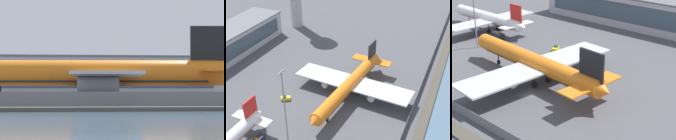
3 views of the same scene
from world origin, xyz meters
TOP-DOWN VIEW (x-y plane):
  - ground_plane at (0.00, 0.00)m, footprint 500.00×500.00m
  - shoreline_seawall at (0.00, -20.50)m, footprint 320.00×3.00m
  - perimeter_fence at (0.00, -16.00)m, footprint 280.00×0.10m
  - cargo_jet_orange at (-4.52, 6.25)m, footprint 49.75×43.32m
  - baggage_tug at (-16.18, 26.04)m, footprint 2.94×3.57m
  - terminal_building at (-8.86, 67.57)m, footprint 86.36×16.26m

SIDE VIEW (x-z plane):
  - ground_plane at x=0.00m, z-range 0.00..0.00m
  - shoreline_seawall at x=0.00m, z-range 0.00..0.50m
  - baggage_tug at x=-16.18m, z-range -0.09..1.71m
  - perimeter_fence at x=0.00m, z-range 0.00..2.26m
  - cargo_jet_orange at x=-4.52m, z-range -1.57..11.67m
  - terminal_building at x=-8.86m, z-range 0.01..11.70m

